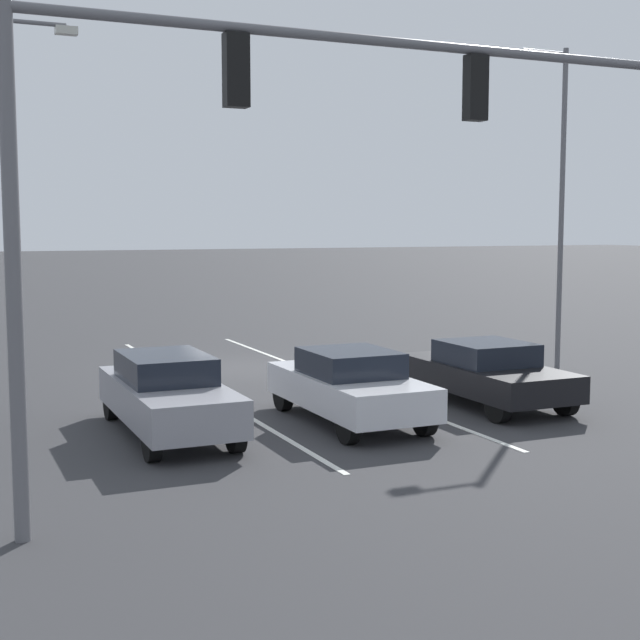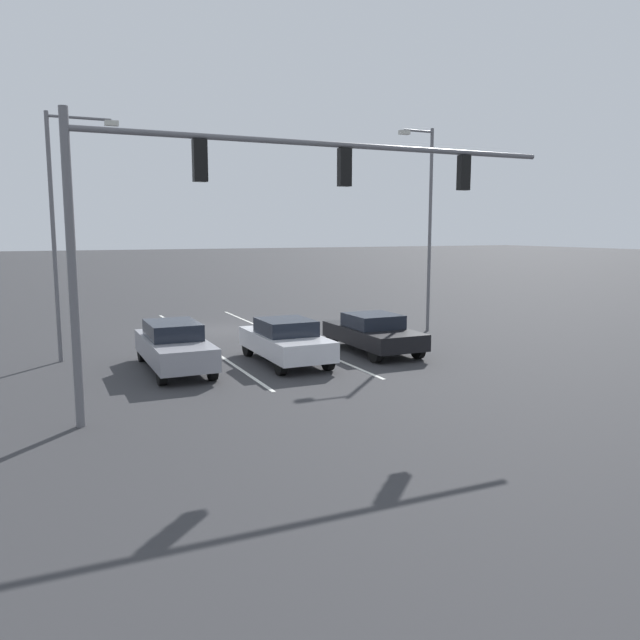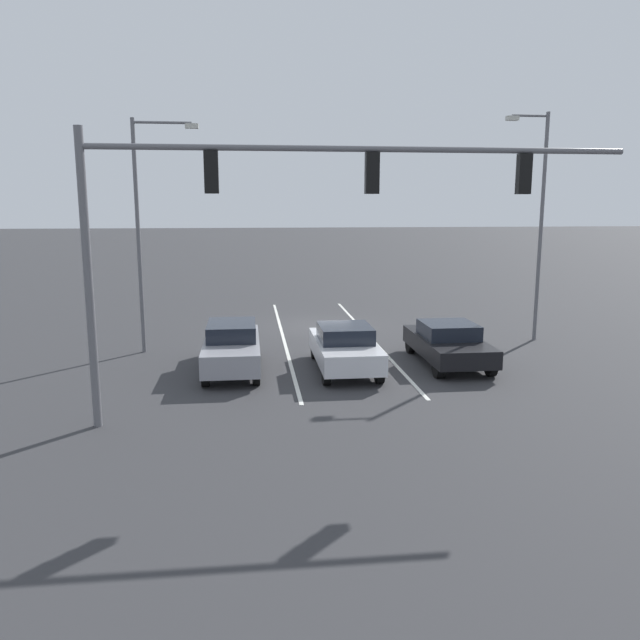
{
  "view_description": "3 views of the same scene",
  "coord_description": "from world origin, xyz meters",
  "px_view_note": "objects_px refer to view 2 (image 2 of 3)",
  "views": [
    {
      "loc": [
        7.64,
        23.18,
        3.91
      ],
      "look_at": [
        0.08,
        6.06,
        1.92
      ],
      "focal_mm": 50.0,
      "sensor_mm": 36.0,
      "label": 1
    },
    {
      "loc": [
        7.4,
        26.31,
        4.35
      ],
      "look_at": [
        -0.9,
        8.09,
        1.46
      ],
      "focal_mm": 35.0,
      "sensor_mm": 36.0,
      "label": 2
    },
    {
      "loc": [
        3.05,
        26.53,
        5.2
      ],
      "look_at": [
        0.87,
        7.65,
        1.68
      ],
      "focal_mm": 35.0,
      "sensor_mm": 36.0,
      "label": 3
    }
  ],
  "objects_px": {
    "traffic_signal_gantry": "(257,193)",
    "street_lamp_right_shoulder": "(61,219)",
    "car_silver_midlane_front": "(286,340)",
    "car_gray_rightlane_front": "(174,345)",
    "car_black_leftlane_front": "(373,332)",
    "street_lamp_left_shoulder": "(427,218)"
  },
  "relations": [
    {
      "from": "car_silver_midlane_front",
      "to": "car_black_leftlane_front",
      "type": "height_order",
      "value": "car_silver_midlane_front"
    },
    {
      "from": "traffic_signal_gantry",
      "to": "street_lamp_right_shoulder",
      "type": "distance_m",
      "value": 8.73
    },
    {
      "from": "street_lamp_right_shoulder",
      "to": "street_lamp_left_shoulder",
      "type": "xyz_separation_m",
      "value": [
        -14.43,
        -0.37,
        0.16
      ]
    },
    {
      "from": "traffic_signal_gantry",
      "to": "street_lamp_right_shoulder",
      "type": "xyz_separation_m",
      "value": [
        4.1,
        -7.68,
        -0.54
      ]
    },
    {
      "from": "car_silver_midlane_front",
      "to": "street_lamp_left_shoulder",
      "type": "distance_m",
      "value": 9.64
    },
    {
      "from": "car_gray_rightlane_front",
      "to": "car_black_leftlane_front",
      "type": "xyz_separation_m",
      "value": [
        -7.09,
        0.04,
        -0.06
      ]
    },
    {
      "from": "car_gray_rightlane_front",
      "to": "street_lamp_left_shoulder",
      "type": "distance_m",
      "value": 12.6
    },
    {
      "from": "car_black_leftlane_front",
      "to": "car_silver_midlane_front",
      "type": "bearing_deg",
      "value": 6.71
    },
    {
      "from": "street_lamp_left_shoulder",
      "to": "car_gray_rightlane_front",
      "type": "bearing_deg",
      "value": 15.59
    },
    {
      "from": "car_silver_midlane_front",
      "to": "street_lamp_left_shoulder",
      "type": "xyz_separation_m",
      "value": [
        -7.92,
        -3.66,
        4.11
      ]
    },
    {
      "from": "car_gray_rightlane_front",
      "to": "traffic_signal_gantry",
      "type": "relative_size",
      "value": 0.37
    },
    {
      "from": "car_silver_midlane_front",
      "to": "traffic_signal_gantry",
      "type": "bearing_deg",
      "value": 61.22
    },
    {
      "from": "car_silver_midlane_front",
      "to": "street_lamp_right_shoulder",
      "type": "distance_m",
      "value": 8.3
    },
    {
      "from": "car_silver_midlane_front",
      "to": "street_lamp_right_shoulder",
      "type": "relative_size",
      "value": 0.54
    },
    {
      "from": "car_black_leftlane_front",
      "to": "street_lamp_right_shoulder",
      "type": "relative_size",
      "value": 0.55
    },
    {
      "from": "traffic_signal_gantry",
      "to": "street_lamp_left_shoulder",
      "type": "xyz_separation_m",
      "value": [
        -10.33,
        -8.05,
        -0.38
      ]
    },
    {
      "from": "car_silver_midlane_front",
      "to": "car_gray_rightlane_front",
      "type": "relative_size",
      "value": 0.93
    },
    {
      "from": "traffic_signal_gantry",
      "to": "street_lamp_left_shoulder",
      "type": "height_order",
      "value": "street_lamp_left_shoulder"
    },
    {
      "from": "car_silver_midlane_front",
      "to": "car_gray_rightlane_front",
      "type": "distance_m",
      "value": 3.59
    },
    {
      "from": "car_black_leftlane_front",
      "to": "traffic_signal_gantry",
      "type": "distance_m",
      "value": 8.87
    },
    {
      "from": "traffic_signal_gantry",
      "to": "car_silver_midlane_front",
      "type": "bearing_deg",
      "value": -118.78
    },
    {
      "from": "car_gray_rightlane_front",
      "to": "street_lamp_right_shoulder",
      "type": "relative_size",
      "value": 0.58
    }
  ]
}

